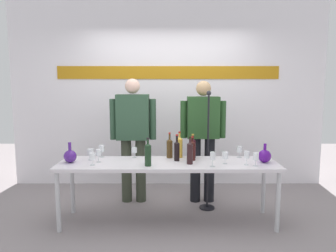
% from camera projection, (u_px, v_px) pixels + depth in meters
% --- Properties ---
extents(ground_plane, '(10.00, 10.00, 0.00)m').
position_uv_depth(ground_plane, '(168.00, 221.00, 3.80)').
color(ground_plane, gray).
extents(back_wall, '(4.98, 0.11, 3.00)m').
position_uv_depth(back_wall, '(168.00, 92.00, 5.10)').
color(back_wall, white).
rests_on(back_wall, ground).
extents(display_table, '(2.53, 0.64, 0.72)m').
position_uv_depth(display_table, '(168.00, 167.00, 3.71)').
color(display_table, silver).
rests_on(display_table, ground).
extents(decanter_blue_left, '(0.15, 0.15, 0.24)m').
position_uv_depth(decanter_blue_left, '(70.00, 156.00, 3.68)').
color(decanter_blue_left, '#4C2084').
rests_on(decanter_blue_left, display_table).
extents(decanter_blue_right, '(0.15, 0.15, 0.22)m').
position_uv_depth(decanter_blue_right, '(265.00, 156.00, 3.68)').
color(decanter_blue_right, '#511387').
rests_on(decanter_blue_right, display_table).
extents(presenter_left, '(0.63, 0.22, 1.70)m').
position_uv_depth(presenter_left, '(133.00, 132.00, 4.34)').
color(presenter_left, '#353B2D').
rests_on(presenter_left, ground).
extents(presenter_right, '(0.62, 0.22, 1.67)m').
position_uv_depth(presenter_right, '(203.00, 133.00, 4.34)').
color(presenter_right, black).
rests_on(presenter_right, ground).
extents(wine_bottle_0, '(0.06, 0.06, 0.32)m').
position_uv_depth(wine_bottle_0, '(177.00, 150.00, 3.75)').
color(wine_bottle_0, black).
rests_on(wine_bottle_0, display_table).
extents(wine_bottle_1, '(0.07, 0.07, 0.31)m').
position_uv_depth(wine_bottle_1, '(170.00, 147.00, 3.91)').
color(wine_bottle_1, '#483115').
rests_on(wine_bottle_1, display_table).
extents(wine_bottle_2, '(0.08, 0.08, 0.29)m').
position_uv_depth(wine_bottle_2, '(192.00, 150.00, 3.78)').
color(wine_bottle_2, '#35100E').
rests_on(wine_bottle_2, display_table).
extents(wine_bottle_3, '(0.07, 0.07, 0.32)m').
position_uv_depth(wine_bottle_3, '(190.00, 152.00, 3.60)').
color(wine_bottle_3, black).
rests_on(wine_bottle_3, display_table).
extents(wine_bottle_4, '(0.08, 0.08, 0.29)m').
position_uv_depth(wine_bottle_4, '(193.00, 147.00, 3.92)').
color(wine_bottle_4, black).
rests_on(wine_bottle_4, display_table).
extents(wine_bottle_5, '(0.08, 0.08, 0.32)m').
position_uv_depth(wine_bottle_5, '(179.00, 146.00, 3.93)').
color(wine_bottle_5, gold).
rests_on(wine_bottle_5, display_table).
extents(wine_bottle_6, '(0.07, 0.07, 0.32)m').
position_uv_depth(wine_bottle_6, '(148.00, 154.00, 3.52)').
color(wine_bottle_6, '#18331C').
rests_on(wine_bottle_6, display_table).
extents(wine_glass_left_0, '(0.07, 0.07, 0.14)m').
position_uv_depth(wine_glass_left_0, '(91.00, 152.00, 3.79)').
color(wine_glass_left_0, white).
rests_on(wine_glass_left_0, display_table).
extents(wine_glass_left_1, '(0.07, 0.07, 0.14)m').
position_uv_depth(wine_glass_left_1, '(92.00, 157.00, 3.55)').
color(wine_glass_left_1, white).
rests_on(wine_glass_left_1, display_table).
extents(wine_glass_left_2, '(0.06, 0.06, 0.15)m').
position_uv_depth(wine_glass_left_2, '(102.00, 149.00, 3.95)').
color(wine_glass_left_2, white).
rests_on(wine_glass_left_2, display_table).
extents(wine_glass_left_3, '(0.06, 0.06, 0.15)m').
position_uv_depth(wine_glass_left_3, '(99.00, 153.00, 3.69)').
color(wine_glass_left_3, white).
rests_on(wine_glass_left_3, display_table).
extents(wine_glass_left_4, '(0.07, 0.07, 0.13)m').
position_uv_depth(wine_glass_left_4, '(134.00, 150.00, 3.92)').
color(wine_glass_left_4, white).
rests_on(wine_glass_left_4, display_table).
extents(wine_glass_right_0, '(0.06, 0.06, 0.16)m').
position_uv_depth(wine_glass_right_0, '(247.00, 155.00, 3.56)').
color(wine_glass_right_0, white).
rests_on(wine_glass_right_0, display_table).
extents(wine_glass_right_1, '(0.07, 0.07, 0.14)m').
position_uv_depth(wine_glass_right_1, '(225.00, 155.00, 3.62)').
color(wine_glass_right_1, white).
rests_on(wine_glass_right_1, display_table).
extents(wine_glass_right_2, '(0.07, 0.07, 0.14)m').
position_uv_depth(wine_glass_right_2, '(239.00, 150.00, 3.93)').
color(wine_glass_right_2, white).
rests_on(wine_glass_right_2, display_table).
extents(wine_glass_right_3, '(0.06, 0.06, 0.15)m').
position_uv_depth(wine_glass_right_3, '(256.00, 157.00, 3.51)').
color(wine_glass_right_3, white).
rests_on(wine_glass_right_3, display_table).
extents(wine_glass_right_4, '(0.06, 0.06, 0.17)m').
position_uv_depth(wine_glass_right_4, '(213.00, 156.00, 3.49)').
color(wine_glass_right_4, white).
rests_on(wine_glass_right_4, display_table).
extents(microphone_stand, '(0.20, 0.20, 1.54)m').
position_uv_depth(microphone_stand, '(208.00, 170.00, 4.13)').
color(microphone_stand, black).
rests_on(microphone_stand, ground).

